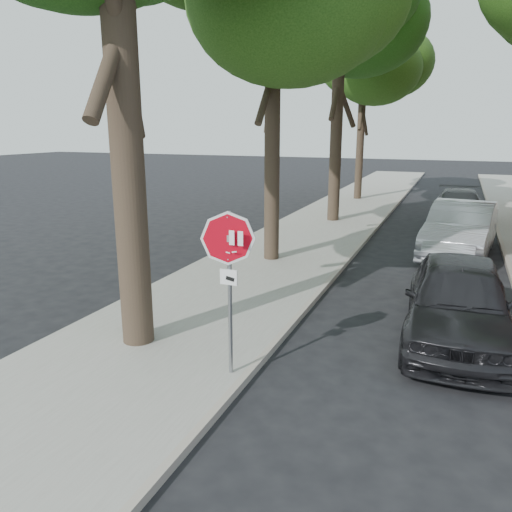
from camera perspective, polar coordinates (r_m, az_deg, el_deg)
The scene contains 10 objects.
ground at distance 8.01m, azimuth 1.84°, elevation -14.76°, with size 120.00×120.00×0.00m, color black.
sidewalk_left at distance 19.59m, azimuth 7.12°, elevation 3.02°, with size 4.00×55.00×0.12m, color gray.
curb_left at distance 19.18m, azimuth 13.04°, elevation 2.53°, with size 0.12×55.00×0.13m, color #9E9384.
curb_right at distance 19.03m, azimuth 26.21°, elevation 1.30°, with size 0.12×55.00×0.13m, color #9E9384.
stop_sign at distance 7.50m, azimuth -3.13°, elevation -0.73°, with size 0.76×0.34×2.61m.
tree_mid_b at distance 21.64m, azimuth 9.67°, elevation 25.17°, with size 5.88×5.46×10.36m.
tree_far at distance 28.35m, azimuth 12.27°, elevation 20.86°, with size 5.29×4.91×9.33m.
car_a at distance 10.04m, azimuth 22.14°, elevation -4.74°, with size 1.87×4.65×1.58m, color black.
car_b at distance 16.80m, azimuth 22.35°, elevation 2.83°, with size 1.77×5.08×1.67m, color #ADAEB6.
car_c at distance 22.08m, azimuth 22.14°, elevation 5.11°, with size 2.03×4.99×1.45m, color #434447.
Camera 1 is at (2.39, -6.57, 3.91)m, focal length 35.00 mm.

